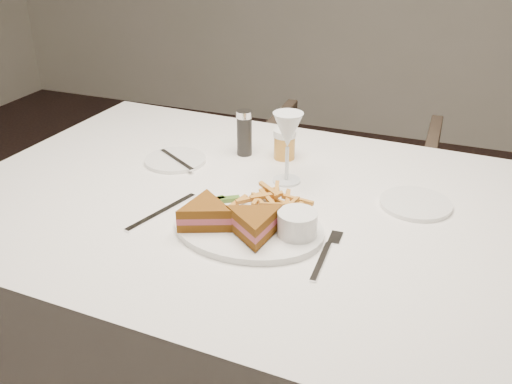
{
  "coord_description": "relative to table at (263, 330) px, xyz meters",
  "views": [
    {
      "loc": [
        0.74,
        -1.04,
        1.36
      ],
      "look_at": [
        0.34,
        -0.01,
        0.8
      ],
      "focal_mm": 40.0,
      "sensor_mm": 36.0,
      "label": 1
    }
  ],
  "objects": [
    {
      "name": "table_setting",
      "position": [
        0.01,
        -0.04,
        0.41
      ],
      "size": [
        0.78,
        0.63,
        0.18
      ],
      "color": "white",
      "rests_on": "table"
    },
    {
      "name": "chair_far",
      "position": [
        -0.01,
        0.91,
        -0.04
      ],
      "size": [
        0.67,
        0.63,
        0.67
      ],
      "primitive_type": "imported",
      "rotation": [
        0.0,
        0.0,
        3.17
      ],
      "color": "#46372A",
      "rests_on": "ground"
    },
    {
      "name": "table",
      "position": [
        0.0,
        0.0,
        0.0
      ],
      "size": [
        1.49,
        1.02,
        0.75
      ],
      "primitive_type": "cube",
      "rotation": [
        0.0,
        0.0,
        -0.04
      ],
      "color": "white",
      "rests_on": "ground"
    }
  ]
}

